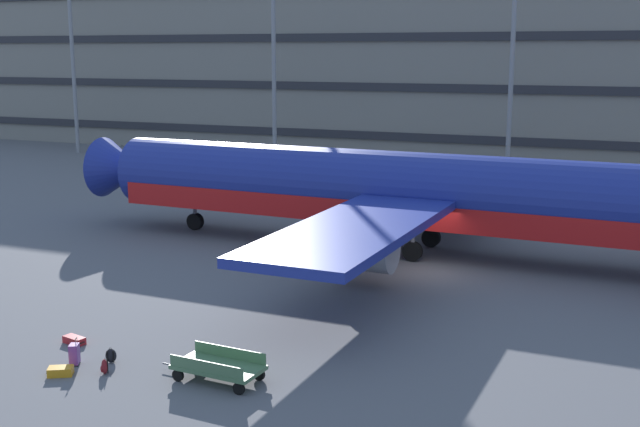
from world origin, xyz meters
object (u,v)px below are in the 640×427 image
airliner (407,193)px  suitcase_laid_flat (60,371)px  suitcase_purple (74,340)px  baggage_cart (218,367)px  backpack_scuffed (104,367)px  backpack_red (111,356)px  suitcase_silver (74,354)px

airliner → suitcase_laid_flat: size_ratio=43.41×
suitcase_purple → airliner: bearing=67.9°
suitcase_purple → baggage_cart: (5.88, -0.81, 0.31)m
suitcase_laid_flat → baggage_cart: size_ratio=0.25×
backpack_scuffed → baggage_cart: size_ratio=0.15×
backpack_red → suitcase_laid_flat: bearing=-118.1°
suitcase_laid_flat → baggage_cart: (4.51, 1.47, 0.30)m
backpack_red → airliner: bearing=75.5°
suitcase_laid_flat → backpack_red: backpack_red is taller
airliner → suitcase_laid_flat: airliner is taller
backpack_red → baggage_cart: (3.76, 0.05, 0.21)m
airliner → backpack_red: bearing=-104.5°
suitcase_laid_flat → backpack_scuffed: size_ratio=1.65×
suitcase_purple → backpack_red: (2.12, -0.86, 0.09)m
airliner → backpack_scuffed: 18.35m
suitcase_laid_flat → baggage_cart: 4.76m
suitcase_silver → backpack_scuffed: size_ratio=1.73×
suitcase_purple → suitcase_silver: (1.22, -1.46, 0.24)m
backpack_red → baggage_cart: bearing=0.8°
suitcase_purple → suitcase_laid_flat: bearing=-59.0°
airliner → suitcase_purple: size_ratio=42.24×
suitcase_silver → suitcase_laid_flat: size_ratio=1.05×
airliner → suitcase_silver: size_ratio=41.30×
suitcase_laid_flat → airliner: bearing=74.3°
backpack_scuffed → suitcase_purple: bearing=146.1°
suitcase_laid_flat → backpack_red: (0.75, 1.42, 0.08)m
airliner → baggage_cart: bearing=-92.1°
suitcase_silver → suitcase_laid_flat: bearing=-80.1°
airliner → suitcase_laid_flat: bearing=-105.7°
backpack_scuffed → backpack_red: (-0.38, 0.82, -0.01)m
backpack_scuffed → suitcase_laid_flat: bearing=-152.2°
backpack_red → baggage_cart: 3.77m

